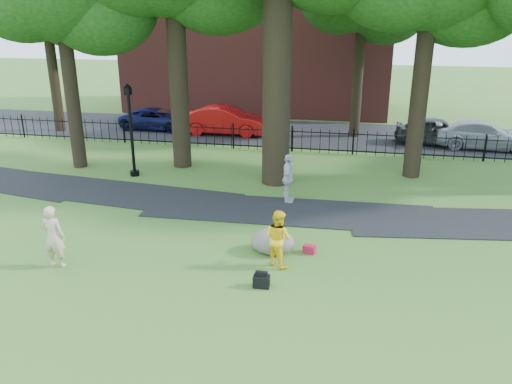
% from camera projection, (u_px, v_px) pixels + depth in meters
% --- Properties ---
extents(ground, '(120.00, 120.00, 0.00)m').
position_uv_depth(ground, '(234.00, 260.00, 13.90)').
color(ground, '#3D7127').
rests_on(ground, ground).
extents(footpath, '(36.07, 3.85, 0.03)m').
position_uv_depth(footpath, '(289.00, 212.00, 17.32)').
color(footpath, black).
rests_on(footpath, ground).
extents(street, '(80.00, 7.00, 0.02)m').
position_uv_depth(street, '(301.00, 134.00, 28.67)').
color(street, black).
rests_on(street, ground).
extents(iron_fence, '(44.00, 0.04, 1.20)m').
position_uv_depth(iron_fence, '(292.00, 140.00, 24.78)').
color(iron_fence, black).
rests_on(iron_fence, ground).
extents(brick_building, '(18.00, 8.00, 12.00)m').
position_uv_depth(brick_building, '(260.00, 22.00, 34.80)').
color(brick_building, brown).
rests_on(brick_building, ground).
extents(woman, '(0.64, 0.43, 1.75)m').
position_uv_depth(woman, '(53.00, 236.00, 13.31)').
color(woman, '#CBAD8B').
rests_on(woman, ground).
extents(man, '(0.98, 0.94, 1.59)m').
position_uv_depth(man, '(278.00, 238.00, 13.40)').
color(man, yellow).
rests_on(man, ground).
extents(pedestrian, '(0.45, 1.06, 1.80)m').
position_uv_depth(pedestrian, '(288.00, 179.00, 17.92)').
color(pedestrian, silver).
rests_on(pedestrian, ground).
extents(boulder, '(1.54, 1.38, 0.74)m').
position_uv_depth(boulder, '(272.00, 240.00, 14.30)').
color(boulder, slate).
rests_on(boulder, ground).
extents(lamppost, '(0.38, 0.38, 3.87)m').
position_uv_depth(lamppost, '(131.00, 132.00, 20.60)').
color(lamppost, black).
rests_on(lamppost, ground).
extents(backpack, '(0.42, 0.27, 0.31)m').
position_uv_depth(backpack, '(261.00, 281.00, 12.49)').
color(backpack, black).
rests_on(backpack, ground).
extents(red_bag, '(0.39, 0.30, 0.24)m').
position_uv_depth(red_bag, '(309.00, 249.00, 14.28)').
color(red_bag, maroon).
rests_on(red_bag, ground).
extents(red_sedan, '(4.89, 1.76, 1.60)m').
position_uv_depth(red_sedan, '(225.00, 120.00, 28.27)').
color(red_sedan, '#B80E0E').
rests_on(red_sedan, ground).
extents(navy_van, '(4.52, 2.20, 1.24)m').
position_uv_depth(navy_van, '(158.00, 119.00, 29.60)').
color(navy_van, '#0C0F3C').
rests_on(navy_van, ground).
extents(grey_car, '(4.29, 1.85, 1.44)m').
position_uv_depth(grey_car, '(437.00, 131.00, 26.03)').
color(grey_car, black).
rests_on(grey_car, ground).
extents(silver_car, '(4.93, 2.24, 1.40)m').
position_uv_depth(silver_car, '(483.00, 135.00, 25.30)').
color(silver_car, '#9EA1A6').
rests_on(silver_car, ground).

